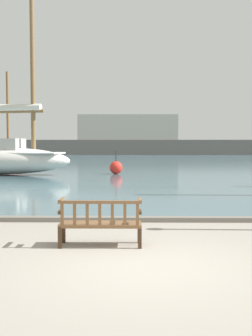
{
  "coord_description": "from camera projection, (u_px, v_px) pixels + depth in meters",
  "views": [
    {
      "loc": [
        -0.19,
        -6.84,
        2.03
      ],
      "look_at": [
        -0.39,
        10.0,
        1.0
      ],
      "focal_mm": 45.0,
      "sensor_mm": 36.0,
      "label": 1
    }
  ],
  "objects": [
    {
      "name": "ground_plane",
      "position": [
        142.0,
        265.0,
        6.94
      ],
      "size": [
        160.0,
        160.0,
        0.0
      ],
      "primitive_type": "plane",
      "color": "gray"
    },
    {
      "name": "harbor_water",
      "position": [
        133.0,
        159.0,
        50.86
      ],
      "size": [
        100.0,
        80.0,
        0.08
      ],
      "primitive_type": "cube",
      "color": "#476670",
      "rests_on": "ground"
    },
    {
      "name": "quay_edge_kerb",
      "position": [
        138.0,
        219.0,
        10.78
      ],
      "size": [
        40.0,
        0.3,
        0.12
      ],
      "primitive_type": "cube",
      "color": "slate",
      "rests_on": "ground"
    },
    {
      "name": "park_bench",
      "position": [
        100.0,
        222.0,
        8.21
      ],
      "size": [
        1.6,
        0.53,
        0.92
      ],
      "color": "#3D2A19",
      "rests_on": "ground"
    },
    {
      "name": "channel_buoy",
      "position": [
        116.0,
        168.0,
        25.86
      ],
      "size": [
        0.79,
        0.79,
        1.49
      ],
      "color": "red",
      "rests_on": "harbor_water"
    },
    {
      "name": "far_breakwater",
      "position": [
        131.0,
        142.0,
        66.11
      ],
      "size": [
        58.67,
        2.4,
        6.37
      ],
      "color": "#66605B",
      "rests_on": "ground"
    }
  ]
}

